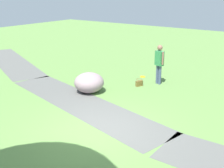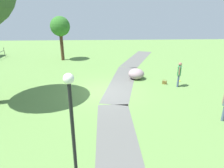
# 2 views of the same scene
# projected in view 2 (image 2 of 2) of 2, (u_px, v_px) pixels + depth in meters

# --- Properties ---
(ground_plane) EXTENTS (48.00, 48.00, 0.00)m
(ground_plane) POSITION_uv_depth(u_px,v_px,m) (105.00, 91.00, 13.09)
(ground_plane) COLOR #5E8642
(footpath_segment_near) EXTENTS (8.01, 1.76, 0.01)m
(footpath_segment_near) POSITION_uv_depth(u_px,v_px,m) (118.00, 152.00, 7.50)
(footpath_segment_near) COLOR #595A56
(footpath_segment_near) RESTS_ON ground
(footpath_segment_mid) EXTENTS (8.18, 3.48, 0.01)m
(footpath_segment_mid) POSITION_uv_depth(u_px,v_px,m) (122.00, 81.00, 14.92)
(footpath_segment_mid) COLOR #595A56
(footpath_segment_mid) RESTS_ON ground
(footpath_segment_far) EXTENTS (8.04, 4.73, 0.01)m
(footpath_segment_far) POSITION_uv_depth(u_px,v_px,m) (138.00, 58.00, 22.10)
(footpath_segment_far) COLOR #595A56
(footpath_segment_far) RESTS_ON ground
(young_tree_near_path) EXTENTS (2.01, 2.01, 4.53)m
(young_tree_near_path) POSITION_uv_depth(u_px,v_px,m) (60.00, 27.00, 20.08)
(young_tree_near_path) COLOR #472E1F
(young_tree_near_path) RESTS_ON ground
(lamp_post) EXTENTS (0.28, 0.28, 3.65)m
(lamp_post) POSITION_uv_depth(u_px,v_px,m) (72.00, 123.00, 5.25)
(lamp_post) COLOR black
(lamp_post) RESTS_ON ground
(lawn_boulder) EXTENTS (1.41, 1.43, 0.82)m
(lawn_boulder) POSITION_uv_depth(u_px,v_px,m) (136.00, 74.00, 15.32)
(lawn_boulder) COLOR gray
(lawn_boulder) RESTS_ON ground
(woman_with_handbag) EXTENTS (0.49, 0.36, 1.75)m
(woman_with_handbag) POSITION_uv_depth(u_px,v_px,m) (179.00, 73.00, 13.55)
(woman_with_handbag) COLOR #435071
(woman_with_handbag) RESTS_ON ground
(handbag_on_grass) EXTENTS (0.36, 0.36, 0.31)m
(handbag_on_grass) POSITION_uv_depth(u_px,v_px,m) (164.00, 82.00, 14.31)
(handbag_on_grass) COLOR brown
(handbag_on_grass) RESTS_ON ground
(backpack_by_boulder) EXTENTS (0.32, 0.31, 0.40)m
(backpack_by_boulder) POSITION_uv_depth(u_px,v_px,m) (140.00, 75.00, 15.75)
(backpack_by_boulder) COLOR gray
(backpack_by_boulder) RESTS_ON ground
(frisbee_on_grass) EXTENTS (0.26, 0.26, 0.02)m
(frisbee_on_grass) POSITION_uv_depth(u_px,v_px,m) (179.00, 81.00, 14.96)
(frisbee_on_grass) COLOR yellow
(frisbee_on_grass) RESTS_ON ground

